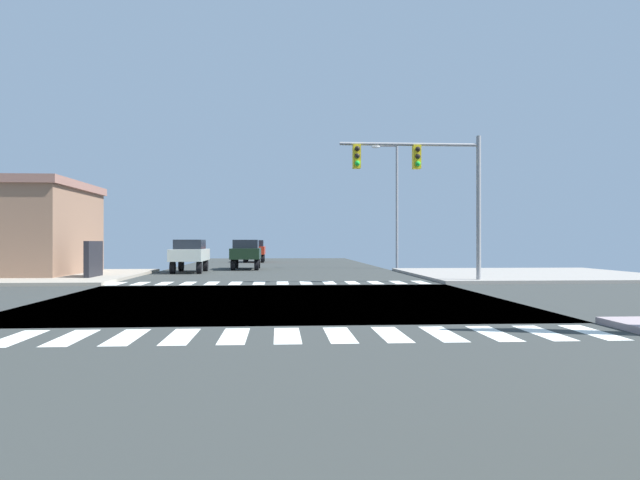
% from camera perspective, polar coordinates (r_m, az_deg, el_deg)
% --- Properties ---
extents(ground, '(90.00, 90.00, 0.05)m').
position_cam_1_polar(ground, '(18.99, -4.14, -5.61)').
color(ground, '#2F3331').
extents(sidewalk_corner_ne, '(12.00, 12.00, 0.14)m').
position_cam_1_polar(sidewalk_corner_ne, '(33.53, 18.81, -3.05)').
color(sidewalk_corner_ne, gray).
rests_on(sidewalk_corner_ne, ground).
extents(sidewalk_corner_nw, '(12.00, 12.00, 0.14)m').
position_cam_1_polar(sidewalk_corner_nw, '(33.60, -26.83, -3.04)').
color(sidewalk_corner_nw, gray).
rests_on(sidewalk_corner_nw, ground).
extents(crosswalk_near, '(13.50, 2.00, 0.01)m').
position_cam_1_polar(crosswalk_near, '(11.74, -5.55, -8.88)').
color(crosswalk_near, white).
rests_on(crosswalk_near, ground).
extents(crosswalk_far, '(13.50, 2.00, 0.01)m').
position_cam_1_polar(crosswalk_far, '(26.26, -4.61, -4.02)').
color(crosswalk_far, white).
rests_on(crosswalk_far, ground).
extents(traffic_signal_mast, '(6.12, 0.55, 6.34)m').
position_cam_1_polar(traffic_signal_mast, '(26.64, 9.75, 6.09)').
color(traffic_signal_mast, gray).
rests_on(traffic_signal_mast, ground).
extents(street_lamp, '(1.78, 0.32, 8.12)m').
position_cam_1_polar(street_lamp, '(40.33, 6.85, 4.24)').
color(street_lamp, gray).
rests_on(street_lamp, ground).
extents(sedan_nearside_1, '(1.80, 4.30, 1.88)m').
position_cam_1_polar(sedan_nearside_1, '(35.72, -12.06, -1.19)').
color(sedan_nearside_1, black).
rests_on(sedan_nearside_1, ground).
extents(sedan_farside_2, '(1.80, 4.30, 1.88)m').
position_cam_1_polar(sedan_farside_2, '(52.44, -6.15, -0.84)').
color(sedan_farside_2, black).
rests_on(sedan_farside_2, ground).
extents(sedan_crossing_3, '(1.80, 4.30, 1.88)m').
position_cam_1_polar(sedan_crossing_3, '(39.18, -6.92, -1.10)').
color(sedan_crossing_3, black).
rests_on(sedan_crossing_3, ground).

